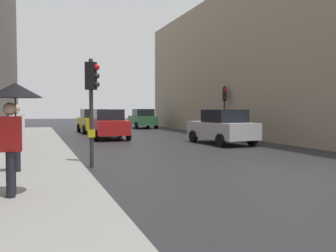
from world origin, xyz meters
The scene contains 11 objects.
ground_plane centered at (0.00, 0.00, 0.00)m, with size 120.00×120.00×0.00m, color #28282B.
sidewalk_kerb centered at (-6.59, 6.00, 0.08)m, with size 2.70×40.00×0.16m, color gray.
building_facade_right centered at (11.24, 13.55, 4.84)m, with size 12.00×30.34×9.69m, color gray.
traffic_light_near_right centered at (-4.92, 3.09, 2.30)m, with size 0.44×0.37×3.33m.
traffic_light_mid_street centered at (4.94, 13.00, 2.25)m, with size 0.33×0.45×3.27m.
car_yellow_taxi centered at (-2.47, 19.55, 0.88)m, with size 2.14×4.26×1.76m.
car_silver_hatchback centered at (2.39, 8.47, 0.88)m, with size 2.28×4.33×1.76m.
car_green_estate centered at (2.74, 24.62, 0.88)m, with size 2.09×4.24×1.76m.
car_red_sedan centered at (-2.42, 13.67, 0.88)m, with size 2.17×4.28×1.76m.
pedestrian_with_umbrella centered at (-6.94, -0.89, 1.84)m, with size 1.00×1.00×2.14m.
pedestrian_with_black_backpack centered at (-7.10, 2.13, 1.16)m, with size 0.66×0.48×1.77m.
Camera 1 is at (-6.57, -8.46, 1.82)m, focal length 39.98 mm.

